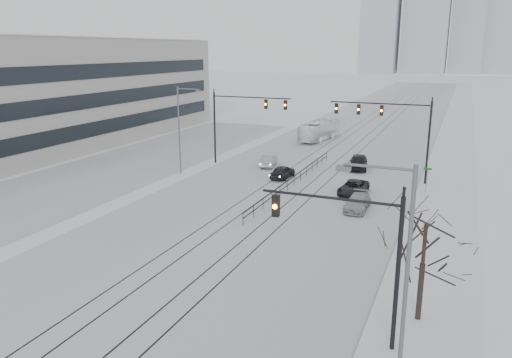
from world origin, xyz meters
The scene contains 21 objects.
road centered at (0.00, 60.00, 0.01)m, with size 22.00×260.00×0.02m, color silver.
sidewalk_east centered at (13.50, 60.00, 0.08)m, with size 5.00×260.00×0.16m, color silver.
curb centered at (11.05, 60.00, 0.06)m, with size 0.10×260.00×0.12m, color gray.
parking_strip centered at (-20.00, 35.00, 0.01)m, with size 14.00×60.00×0.03m, color silver.
tram_rails centered at (0.00, 40.00, 0.02)m, with size 5.30×180.00×0.01m.
office_building centered at (-37.97, 35.00, 7.06)m, with size 20.20×62.20×14.11m.
skyline centered at (5.02, 273.63, 30.65)m, with size 96.00×48.00×72.00m.
traffic_mast_near centered at (10.79, 6.00, 4.56)m, with size 6.10×0.37×7.00m.
traffic_mast_ne centered at (8.15, 34.99, 5.76)m, with size 9.60×0.37×8.00m.
traffic_mast_nw centered at (-8.52, 36.00, 5.57)m, with size 9.10×0.37×8.00m.
street_light_east centered at (12.70, 3.00, 5.21)m, with size 2.73×0.25×9.00m.
street_light_west centered at (-12.20, 30.00, 5.21)m, with size 2.73×0.25×9.00m.
bare_tree centered at (13.20, 9.00, 4.49)m, with size 4.40×4.40×6.10m.
median_fence centered at (0.00, 30.00, 0.53)m, with size 0.06×24.00×1.00m.
street_sign centered at (11.80, 32.00, 1.61)m, with size 0.70×0.06×2.40m.
sedan_sb_inner centered at (-2.00, 32.31, 0.66)m, with size 1.55×3.85×1.31m, color black.
sedan_sb_outer centered at (-5.17, 36.57, 0.64)m, with size 1.36×3.90×1.29m, color gray.
sedan_nb_front centered at (5.80, 29.28, 0.61)m, with size 2.04×4.42×1.23m, color black.
sedan_nb_right centered at (7.05, 25.01, 0.61)m, with size 1.71×4.21×1.22m, color #9C9FA4.
sedan_nb_far centered at (4.27, 39.11, 0.78)m, with size 1.85×4.60×1.57m, color black.
box_truck centered at (-4.49, 54.77, 1.35)m, with size 2.27×9.72×2.71m, color white.
Camera 1 is at (14.27, -13.74, 12.68)m, focal length 35.00 mm.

